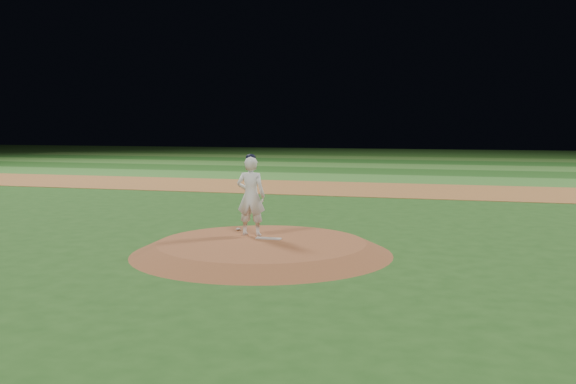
{
  "coord_description": "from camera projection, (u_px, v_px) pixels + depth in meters",
  "views": [
    {
      "loc": [
        4.23,
        -12.65,
        2.7
      ],
      "look_at": [
        0.0,
        2.0,
        1.1
      ],
      "focal_mm": 40.0,
      "sensor_mm": 36.0,
      "label": 1
    }
  ],
  "objects": [
    {
      "name": "pitchers_mound",
      "position": [
        262.0,
        247.0,
        13.52
      ],
      "size": [
        5.5,
        5.5,
        0.25
      ],
      "primitive_type": "cone",
      "color": "brown",
      "rests_on": "ground"
    },
    {
      "name": "infield_dirt_band",
      "position": [
        367.0,
        189.0,
        26.91
      ],
      "size": [
        70.0,
        6.0,
        0.02
      ],
      "primitive_type": "cube",
      "color": "#9A5F2F",
      "rests_on": "ground"
    },
    {
      "name": "outfield_stripe_1",
      "position": [
        396.0,
        172.0,
        36.95
      ],
      "size": [
        70.0,
        5.0,
        0.02
      ],
      "primitive_type": "cube",
      "color": "#1E4C18",
      "rests_on": "ground"
    },
    {
      "name": "ground",
      "position": [
        262.0,
        253.0,
        13.54
      ],
      "size": [
        120.0,
        120.0,
        0.0
      ],
      "primitive_type": "plane",
      "color": "#214D18",
      "rests_on": "ground"
    },
    {
      "name": "rosin_bag",
      "position": [
        238.0,
        229.0,
        14.92
      ],
      "size": [
        0.11,
        0.11,
        0.06
      ],
      "primitive_type": "ellipsoid",
      "color": "beige",
      "rests_on": "pitchers_mound"
    },
    {
      "name": "outfield_stripe_5",
      "position": [
        422.0,
        156.0,
        56.06
      ],
      "size": [
        70.0,
        5.0,
        0.02
      ],
      "primitive_type": "cube",
      "color": "#204A17",
      "rests_on": "ground"
    },
    {
      "name": "pitcher_on_mound",
      "position": [
        251.0,
        196.0,
        14.18
      ],
      "size": [
        0.66,
        0.45,
        1.82
      ],
      "color": "white",
      "rests_on": "pitchers_mound"
    },
    {
      "name": "outfield_stripe_2",
      "position": [
        405.0,
        166.0,
        41.72
      ],
      "size": [
        70.0,
        5.0,
        0.02
      ],
      "primitive_type": "cube",
      "color": "#397028",
      "rests_on": "ground"
    },
    {
      "name": "outfield_stripe_3",
      "position": [
        412.0,
        162.0,
        46.5
      ],
      "size": [
        70.0,
        5.0,
        0.02
      ],
      "primitive_type": "cube",
      "color": "#1C4C18",
      "rests_on": "ground"
    },
    {
      "name": "outfield_stripe_0",
      "position": [
        384.0,
        179.0,
        32.17
      ],
      "size": [
        70.0,
        5.0,
        0.02
      ],
      "primitive_type": "cube",
      "color": "#367129",
      "rests_on": "ground"
    },
    {
      "name": "pitching_rubber",
      "position": [
        269.0,
        238.0,
        13.81
      ],
      "size": [
        0.56,
        0.15,
        0.03
      ],
      "primitive_type": "cube",
      "rotation": [
        0.0,
        0.0,
        -0.02
      ],
      "color": "beige",
      "rests_on": "pitchers_mound"
    },
    {
      "name": "outfield_stripe_4",
      "position": [
        418.0,
        159.0,
        51.28
      ],
      "size": [
        70.0,
        5.0,
        0.02
      ],
      "primitive_type": "cube",
      "color": "#366324",
      "rests_on": "ground"
    }
  ]
}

